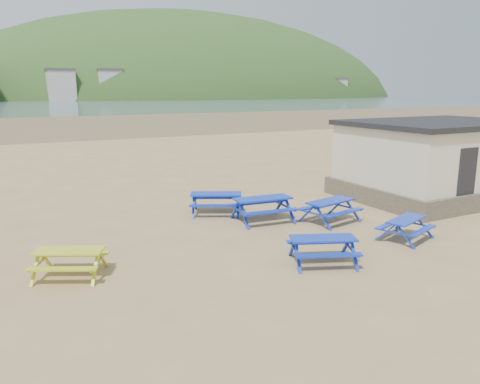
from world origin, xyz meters
TOP-DOWN VIEW (x-y plane):
  - ground at (0.00, 0.00)m, footprint 400.00×400.00m
  - wet_sand at (0.00, 55.00)m, footprint 400.00×400.00m
  - sea at (0.00, 170.00)m, footprint 400.00×400.00m
  - picnic_table_blue_b at (1.13, 2.68)m, footprint 2.28×2.13m
  - picnic_table_blue_c at (2.12, 1.08)m, footprint 2.09×1.75m
  - picnic_table_blue_d at (1.48, -3.07)m, footprint 2.06×1.88m
  - picnic_table_blue_e at (4.88, -2.65)m, footprint 1.85×1.67m
  - picnic_table_blue_f at (4.10, -0.07)m, footprint 2.03×1.77m
  - picnic_table_yellow at (-4.43, -0.93)m, footprint 2.02×1.88m
  - amenity_block at (10.50, 1.00)m, footprint 7.40×5.40m
  - headland_town at (90.00, 229.68)m, footprint 264.00×144.00m

SIDE VIEW (x-z plane):
  - headland_town at x=90.00m, z-range -63.91..44.09m
  - ground at x=0.00m, z-range 0.00..0.00m
  - wet_sand at x=0.00m, z-range 0.00..0.00m
  - sea at x=0.00m, z-range 0.01..0.01m
  - picnic_table_blue_e at x=4.88m, z-range 0.00..0.64m
  - picnic_table_yellow at x=-4.43m, z-range 0.00..0.67m
  - picnic_table_blue_d at x=1.48m, z-range 0.00..0.70m
  - picnic_table_blue_f at x=4.10m, z-range 0.00..0.75m
  - picnic_table_blue_b at x=1.13m, z-range 0.00..0.76m
  - picnic_table_blue_c at x=2.12m, z-range 0.00..0.82m
  - amenity_block at x=10.50m, z-range -0.01..3.14m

